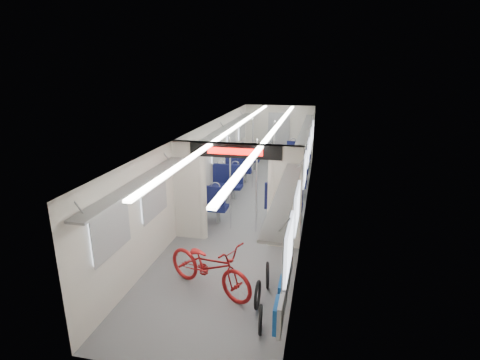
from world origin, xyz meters
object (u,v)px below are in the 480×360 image
(bicycle, at_px, (210,266))
(bike_hoop_b, at_px, (258,296))
(stanchion_near_left, at_px, (230,184))
(seat_bay_near_left, at_px, (219,190))
(seat_bay_far_left, at_px, (244,162))
(bike_hoop_a, at_px, (260,321))
(seat_bay_far_right, at_px, (297,160))
(flip_bench, at_px, (285,283))
(stanchion_near_right, at_px, (256,187))
(stanchion_far_left, at_px, (253,153))
(seat_bay_near_right, at_px, (288,188))
(stanchion_far_right, at_px, (274,158))
(bike_hoop_c, at_px, (267,276))

(bicycle, bearing_deg, bike_hoop_b, -84.78)
(bike_hoop_b, distance_m, stanchion_near_left, 3.36)
(seat_bay_near_left, height_order, seat_bay_far_left, seat_bay_near_left)
(bicycle, xyz_separation_m, stanchion_near_left, (-0.27, 2.67, 0.66))
(bike_hoop_a, relative_size, seat_bay_far_left, 0.24)
(seat_bay_far_right, bearing_deg, bicycle, -96.99)
(seat_bay_near_left, bearing_deg, flip_bench, -61.79)
(bike_hoop_a, bearing_deg, seat_bay_far_right, 90.77)
(stanchion_near_right, bearing_deg, stanchion_far_left, 102.06)
(flip_bench, xyz_separation_m, stanchion_far_left, (-1.73, 6.41, 0.57))
(stanchion_near_left, bearing_deg, bike_hoop_a, -69.43)
(seat_bay_far_left, bearing_deg, bike_hoop_a, -76.40)
(seat_bay_near_left, distance_m, seat_bay_far_left, 3.42)
(seat_bay_near_right, xyz_separation_m, seat_bay_far_left, (-1.87, 2.88, -0.05))
(seat_bay_near_left, relative_size, stanchion_near_right, 0.97)
(seat_bay_far_right, relative_size, stanchion_far_right, 0.98)
(seat_bay_near_left, distance_m, seat_bay_far_right, 4.37)
(stanchion_near_left, bearing_deg, seat_bay_near_left, 118.08)
(bike_hoop_b, relative_size, seat_bay_far_left, 0.25)
(seat_bay_near_left, bearing_deg, stanchion_near_right, -44.27)
(bicycle, xyz_separation_m, stanchion_far_left, (-0.35, 6.01, 0.66))
(bicycle, distance_m, stanchion_far_left, 6.06)
(bicycle, relative_size, bike_hoop_c, 3.83)
(seat_bay_far_right, distance_m, stanchion_far_right, 2.40)
(stanchion_far_right, bearing_deg, stanchion_far_left, 148.30)
(stanchion_far_right, bearing_deg, bike_hoop_b, -84.82)
(bicycle, xyz_separation_m, stanchion_far_right, (0.39, 5.55, 0.66))
(bike_hoop_a, xyz_separation_m, seat_bay_near_left, (-1.99, 4.79, 0.36))
(flip_bench, bearing_deg, bike_hoop_c, 117.84)
(seat_bay_far_right, bearing_deg, stanchion_far_left, -126.09)
(bike_hoop_c, distance_m, stanchion_near_left, 2.83)
(flip_bench, bearing_deg, stanchion_far_left, 105.10)
(flip_bench, height_order, stanchion_far_right, stanchion_far_right)
(flip_bench, distance_m, bike_hoop_b, 0.58)
(bike_hoop_c, bearing_deg, flip_bench, -62.16)
(stanchion_near_left, bearing_deg, bicycle, -84.18)
(seat_bay_far_right, relative_size, stanchion_near_right, 0.98)
(flip_bench, bearing_deg, bike_hoop_b, 171.17)
(bicycle, xyz_separation_m, seat_bay_far_left, (-0.91, 7.29, 0.04))
(bicycle, height_order, stanchion_far_left, stanchion_far_left)
(flip_bench, height_order, stanchion_far_left, stanchion_far_left)
(seat_bay_far_left, xyz_separation_m, stanchion_far_left, (0.56, -1.28, 0.62))
(flip_bench, bearing_deg, bicycle, 163.81)
(bike_hoop_a, height_order, seat_bay_far_right, seat_bay_far_right)
(flip_bench, distance_m, stanchion_far_right, 6.06)
(bike_hoop_c, distance_m, seat_bay_near_left, 4.05)
(bike_hoop_b, xyz_separation_m, seat_bay_near_right, (0.03, 4.74, 0.35))
(seat_bay_near_right, bearing_deg, bike_hoop_b, -90.36)
(flip_bench, height_order, seat_bay_near_left, seat_bay_near_left)
(seat_bay_near_left, distance_m, stanchion_far_left, 2.30)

